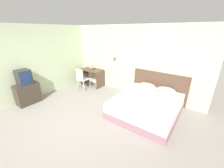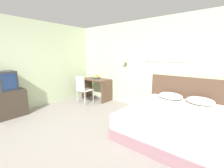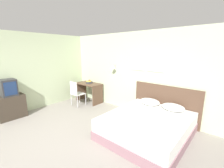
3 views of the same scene
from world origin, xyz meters
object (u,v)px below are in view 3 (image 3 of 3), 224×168
object	(u,v)px
folded_towel_near_foot	(142,119)
tv_stand	(11,107)
pillow_left	(150,102)
bed	(147,126)
desk_chair	(76,92)
headboard	(165,104)
fruit_bowl	(89,82)
desk	(89,89)
television	(8,88)
pillow_right	(173,107)

from	to	relation	value
folded_towel_near_foot	tv_stand	world-z (taller)	tv_stand
pillow_left	folded_towel_near_foot	distance (m)	1.12
bed	pillow_left	world-z (taller)	pillow_left
pillow_left	bed	bearing A→B (deg)	-66.09
bed	desk_chair	distance (m)	3.01
bed	headboard	world-z (taller)	headboard
folded_towel_near_foot	fruit_bowl	xyz separation A→B (m)	(-3.04, 1.08, 0.27)
pillow_left	desk	size ratio (longest dim) A/B	0.56
headboard	bed	bearing A→B (deg)	-90.00
desk_chair	pillow_left	bearing A→B (deg)	14.10
pillow_left	tv_stand	bearing A→B (deg)	-141.97
bed	television	world-z (taller)	television
pillow_right	desk	bearing A→B (deg)	-179.56
pillow_left	television	distance (m)	4.22
folded_towel_near_foot	desk_chair	xyz separation A→B (m)	(-3.01, 0.40, 0.01)
pillow_right	tv_stand	bearing A→B (deg)	-146.94
desk	folded_towel_near_foot	bearing A→B (deg)	-18.96
pillow_right	fruit_bowl	size ratio (longest dim) A/B	2.25
headboard	fruit_bowl	xyz separation A→B (m)	(-3.01, -0.29, 0.28)
desk_chair	folded_towel_near_foot	bearing A→B (deg)	-7.51
pillow_right	tv_stand	xyz separation A→B (m)	(-3.99, -2.59, -0.24)
tv_stand	television	size ratio (longest dim) A/B	1.48
headboard	folded_towel_near_foot	size ratio (longest dim) A/B	5.57
desk	fruit_bowl	world-z (taller)	fruit_bowl
pillow_left	desk_chair	world-z (taller)	desk_chair
desk	bed	bearing A→B (deg)	-13.67
headboard	fruit_bowl	size ratio (longest dim) A/B	7.39
headboard	folded_towel_near_foot	world-z (taller)	headboard
folded_towel_near_foot	bed	bearing A→B (deg)	94.16
television	bed	bearing A→B (deg)	26.75
folded_towel_near_foot	desk_chair	size ratio (longest dim) A/B	0.37
bed	tv_stand	xyz separation A→B (m)	(-3.65, -1.84, 0.11)
bed	pillow_left	distance (m)	0.89
television	tv_stand	bearing A→B (deg)	180.00
tv_stand	bed	bearing A→B (deg)	26.73
bed	headboard	bearing A→B (deg)	90.00
headboard	desk	xyz separation A→B (m)	(-3.00, -0.33, -0.01)
bed	pillow_right	distance (m)	0.89
tv_stand	television	bearing A→B (deg)	0.00
desk	desk_chair	size ratio (longest dim) A/B	1.12
desk	television	bearing A→B (deg)	-104.17
folded_towel_near_foot	desk	world-z (taller)	desk
tv_stand	fruit_bowl	bearing A→B (deg)	76.30
bed	folded_towel_near_foot	bearing A→B (deg)	-85.84
desk	tv_stand	size ratio (longest dim) A/B	1.41
folded_towel_near_foot	television	size ratio (longest dim) A/B	0.69
pillow_left	television	bearing A→B (deg)	-141.94
desk_chair	tv_stand	size ratio (longest dim) A/B	1.26
folded_towel_near_foot	desk	size ratio (longest dim) A/B	0.33
bed	headboard	xyz separation A→B (m)	(0.00, 1.06, 0.28)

